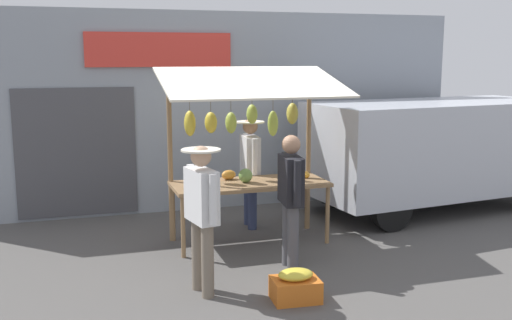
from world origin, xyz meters
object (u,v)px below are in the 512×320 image
at_px(vendor_with_sunhat, 250,163).
at_px(shopper_with_shopping_bag, 291,192).
at_px(shopper_in_striped_shirt, 202,207).
at_px(market_stall, 248,135).
at_px(produce_crate_near, 295,286).
at_px(parked_van, 428,146).

distance_m(vendor_with_sunhat, shopper_with_shopping_bag, 1.96).
xyz_separation_m(vendor_with_sunhat, shopper_in_striped_shirt, (1.29, 2.41, -0.01)).
relative_size(market_stall, shopper_in_striped_shirt, 1.48).
relative_size(market_stall, vendor_with_sunhat, 1.47).
height_order(market_stall, shopper_with_shopping_bag, market_stall).
bearing_deg(shopper_with_shopping_bag, shopper_in_striped_shirt, 116.97).
distance_m(vendor_with_sunhat, produce_crate_near, 3.06).
height_order(parked_van, produce_crate_near, parked_van).
xyz_separation_m(shopper_in_striped_shirt, produce_crate_near, (-0.92, 0.51, -0.84)).
bearing_deg(shopper_in_striped_shirt, vendor_with_sunhat, -39.33).
distance_m(vendor_with_sunhat, parked_van, 3.23).
bearing_deg(produce_crate_near, vendor_with_sunhat, -97.24).
bearing_deg(shopper_with_shopping_bag, market_stall, 14.24).
distance_m(market_stall, produce_crate_near, 2.63).
relative_size(shopper_in_striped_shirt, shopper_with_shopping_bag, 0.99).
bearing_deg(produce_crate_near, parked_van, -139.96).
height_order(shopper_in_striped_shirt, shopper_with_shopping_bag, shopper_with_shopping_bag).
xyz_separation_m(market_stall, shopper_with_shopping_bag, (-0.17, 1.26, -0.56)).
relative_size(parked_van, produce_crate_near, 8.45).
bearing_deg(produce_crate_near, market_stall, -93.32).
relative_size(vendor_with_sunhat, produce_crate_near, 3.13).
xyz_separation_m(parked_van, produce_crate_near, (3.60, 3.02, -0.96)).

